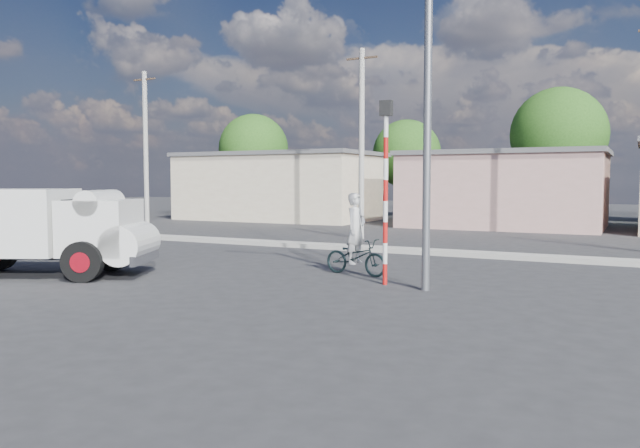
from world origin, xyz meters
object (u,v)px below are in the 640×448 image
at_px(streetlight, 421,69).
at_px(traffic_pole, 386,176).
at_px(cyclist, 356,240).
at_px(bicycle, 356,257).
at_px(truck, 44,228).

bearing_deg(streetlight, traffic_pole, 162.27).
bearing_deg(cyclist, bicycle, 0.00).
bearing_deg(truck, bicycle, 3.48).
bearing_deg(traffic_pole, cyclist, 139.37).
distance_m(bicycle, cyclist, 0.45).
height_order(truck, traffic_pole, traffic_pole).
bearing_deg(truck, traffic_pole, -6.42).
xyz_separation_m(truck, traffic_pole, (8.39, 2.79, 1.34)).
xyz_separation_m(truck, bicycle, (7.15, 3.85, -0.77)).
relative_size(truck, traffic_pole, 1.33).
relative_size(cyclist, traffic_pole, 0.43).
xyz_separation_m(truck, cyclist, (7.15, 3.85, -0.33)).
bearing_deg(truck, streetlight, -9.87).
relative_size(traffic_pole, streetlight, 0.48).
bearing_deg(traffic_pole, bicycle, 139.37).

